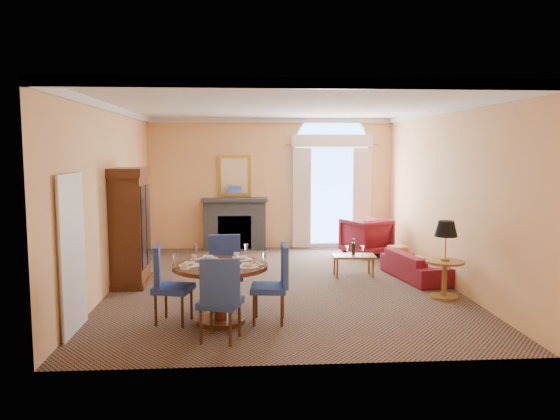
{
  "coord_description": "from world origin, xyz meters",
  "views": [
    {
      "loc": [
        -0.7,
        -9.68,
        2.42
      ],
      "look_at": [
        0.0,
        0.5,
        1.3
      ],
      "focal_mm": 35.0,
      "sensor_mm": 36.0,
      "label": 1
    }
  ],
  "objects": [
    {
      "name": "armoire",
      "position": [
        -2.72,
        0.17,
        1.02
      ],
      "size": [
        0.61,
        1.08,
        2.11
      ],
      "color": "#3D1D0E",
      "rests_on": "ground"
    },
    {
      "name": "dining_chair_north",
      "position": [
        -0.99,
        -1.31,
        0.63
      ],
      "size": [
        0.59,
        0.59,
        1.11
      ],
      "rotation": [
        0.0,
        0.0,
        3.37
      ],
      "color": "navy",
      "rests_on": "ground"
    },
    {
      "name": "armchair",
      "position": [
        2.14,
        2.62,
        0.43
      ],
      "size": [
        1.25,
        1.26,
        0.86
      ],
      "primitive_type": "imported",
      "rotation": [
        0.0,
        0.0,
        3.61
      ],
      "color": "maroon",
      "rests_on": "ground"
    },
    {
      "name": "ground",
      "position": [
        0.0,
        0.0,
        0.0
      ],
      "size": [
        7.5,
        7.5,
        0.0
      ],
      "primitive_type": "plane",
      "color": "#131F3D",
      "rests_on": "ground"
    },
    {
      "name": "side_table",
      "position": [
        2.6,
        -1.1,
        0.8
      ],
      "size": [
        0.62,
        0.62,
        1.25
      ],
      "color": "olive",
      "rests_on": "ground"
    },
    {
      "name": "dining_chair_south",
      "position": [
        -0.99,
        -2.99,
        0.63
      ],
      "size": [
        0.61,
        0.61,
        1.11
      ],
      "rotation": [
        0.0,
        0.0,
        -0.3
      ],
      "color": "navy",
      "rests_on": "ground"
    },
    {
      "name": "room_envelope",
      "position": [
        -0.03,
        0.67,
        2.51
      ],
      "size": [
        6.04,
        7.52,
        3.45
      ],
      "color": "#FDBC79",
      "rests_on": "ground"
    },
    {
      "name": "dining_chair_east",
      "position": [
        -0.24,
        -2.19,
        0.63
      ],
      "size": [
        0.54,
        0.54,
        1.11
      ],
      "rotation": [
        0.0,
        0.0,
        1.46
      ],
      "color": "navy",
      "rests_on": "ground"
    },
    {
      "name": "sofa",
      "position": [
        2.55,
        0.24,
        0.25
      ],
      "size": [
        0.96,
        1.82,
        0.5
      ],
      "primitive_type": "imported",
      "rotation": [
        0.0,
        0.0,
        1.74
      ],
      "color": "maroon",
      "rests_on": "ground"
    },
    {
      "name": "coffee_table",
      "position": [
        1.43,
        0.54,
        0.39
      ],
      "size": [
        0.84,
        0.5,
        0.72
      ],
      "rotation": [
        0.0,
        0.0,
        -0.06
      ],
      "color": "olive",
      "rests_on": "ground"
    },
    {
      "name": "dining_table",
      "position": [
        -1.02,
        -2.19,
        0.62
      ],
      "size": [
        1.34,
        1.34,
        1.04
      ],
      "color": "#3D1D0E",
      "rests_on": "ground"
    },
    {
      "name": "dining_chair_west",
      "position": [
        -1.78,
        -2.11,
        0.63
      ],
      "size": [
        0.59,
        0.59,
        1.11
      ],
      "rotation": [
        0.0,
        0.0,
        -1.8
      ],
      "color": "navy",
      "rests_on": "ground"
    }
  ]
}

